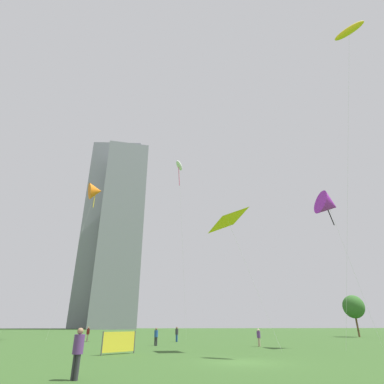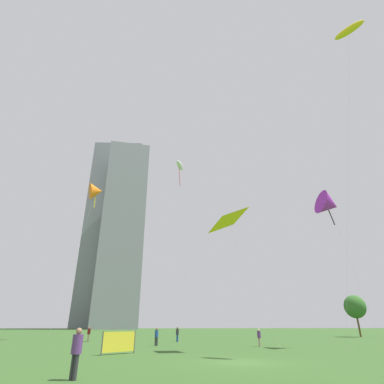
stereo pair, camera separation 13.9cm
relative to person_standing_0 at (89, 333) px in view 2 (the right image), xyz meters
The scene contains 15 objects.
ground 26.96m from the person_standing_0, 59.02° to the right, with size 280.00×280.00×0.00m, color #335623.
person_standing_0 is the anchor object (origin of this frame).
person_standing_1 21.34m from the person_standing_0, 29.19° to the right, with size 0.35×0.35×1.57m.
person_standing_2 29.02m from the person_standing_0, 78.21° to the right, with size 0.42×0.42×1.87m.
person_standing_3 11.08m from the person_standing_0, ahead, with size 0.37×0.37×1.66m.
person_standing_4 12.13m from the person_standing_0, 44.72° to the right, with size 0.36×0.36×1.63m.
kite_flying_0 25.17m from the person_standing_0, 14.06° to the right, with size 2.48×8.68×24.15m.
kite_flying_1 24.31m from the person_standing_0, 48.42° to the right, with size 5.58×3.24×11.36m.
kite_flying_2 21.29m from the person_standing_0, 122.90° to the left, with size 5.12×3.36×23.28m.
kite_flying_3 44.04m from the person_standing_0, 41.99° to the right, with size 3.50×8.29×28.54m.
kite_flying_4 32.29m from the person_standing_0, 27.81° to the right, with size 5.12×3.29×15.10m.
park_tree_0 42.98m from the person_standing_0, 13.83° to the left, with size 3.47×3.47×6.55m.
distant_highrise_0 126.16m from the person_standing_0, 99.42° to the left, with size 25.85×23.38×94.42m, color gray.
distant_highrise_1 101.08m from the person_standing_0, 96.94° to the left, with size 18.25×17.86×81.50m, color gray.
event_banner 18.54m from the person_standing_0, 70.66° to the right, with size 2.17×1.72×1.53m.
Camera 2 is at (-4.39, -19.39, 2.03)m, focal length 28.39 mm.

